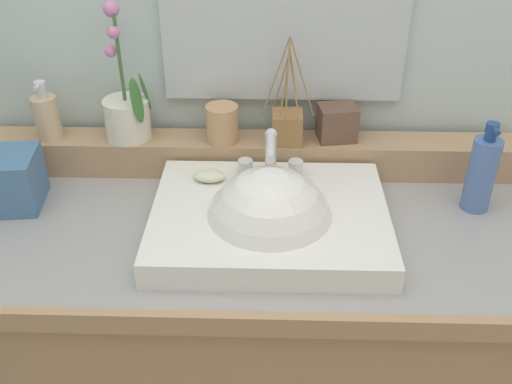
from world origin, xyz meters
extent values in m
cube|color=tan|center=(0.00, 0.00, 0.42)|extent=(1.31, 0.53, 0.84)
cube|color=#9B9B9B|center=(0.00, 0.00, 0.86)|extent=(1.33, 0.56, 0.04)
cube|color=tan|center=(0.00, -0.28, 0.86)|extent=(1.33, 0.02, 0.04)
cube|color=tan|center=(0.00, 0.22, 0.92)|extent=(1.26, 0.10, 0.09)
cube|color=white|center=(0.05, -0.03, 0.90)|extent=(0.48, 0.38, 0.06)
sphere|color=white|center=(0.05, -0.05, 0.89)|extent=(0.26, 0.26, 0.26)
cylinder|color=silver|center=(0.05, 0.10, 0.98)|extent=(0.02, 0.02, 0.10)
cylinder|color=silver|center=(0.05, 0.05, 1.03)|extent=(0.02, 0.11, 0.02)
sphere|color=silver|center=(0.05, 0.10, 1.03)|extent=(0.03, 0.03, 0.03)
cylinder|color=silver|center=(-0.01, 0.10, 0.95)|extent=(0.03, 0.03, 0.04)
cylinder|color=silver|center=(0.10, 0.10, 0.95)|extent=(0.03, 0.03, 0.04)
ellipsoid|color=beige|center=(-0.08, 0.07, 0.94)|extent=(0.07, 0.04, 0.02)
cylinder|color=silver|center=(-0.29, 0.22, 1.01)|extent=(0.11, 0.11, 0.09)
cylinder|color=tan|center=(-0.29, 0.22, 1.05)|extent=(0.09, 0.09, 0.01)
cylinder|color=#476B38|center=(-0.29, 0.22, 1.15)|extent=(0.01, 0.01, 0.20)
ellipsoid|color=#387033|center=(-0.24, 0.23, 1.07)|extent=(0.03, 0.03, 0.09)
ellipsoid|color=#387033|center=(-0.25, 0.18, 1.07)|extent=(0.04, 0.04, 0.10)
sphere|color=#CC7BB0|center=(-0.31, 0.23, 1.16)|extent=(0.03, 0.03, 0.03)
sphere|color=#CC7BB0|center=(-0.29, 0.22, 1.21)|extent=(0.03, 0.03, 0.03)
sphere|color=#CC7BB0|center=(-0.29, 0.23, 1.26)|extent=(0.03, 0.03, 0.03)
cylinder|color=#D5B38D|center=(-0.47, 0.21, 1.01)|extent=(0.06, 0.06, 0.10)
cylinder|color=silver|center=(-0.47, 0.21, 1.07)|extent=(0.02, 0.02, 0.02)
cylinder|color=silver|center=(-0.47, 0.21, 1.09)|extent=(0.03, 0.03, 0.02)
cylinder|color=silver|center=(-0.47, 0.19, 1.09)|extent=(0.01, 0.03, 0.01)
cylinder|color=tan|center=(-0.07, 0.21, 1.00)|extent=(0.08, 0.08, 0.09)
cube|color=#9C7040|center=(0.08, 0.21, 0.99)|extent=(0.07, 0.07, 0.07)
cylinder|color=#9E7A4C|center=(0.11, 0.21, 1.11)|extent=(0.06, 0.01, 0.19)
cylinder|color=#9E7A4C|center=(0.10, 0.22, 1.10)|extent=(0.03, 0.02, 0.16)
cylinder|color=#9E7A4C|center=(0.08, 0.23, 1.11)|extent=(0.01, 0.05, 0.19)
cylinder|color=#9E7A4C|center=(0.07, 0.22, 1.10)|extent=(0.04, 0.04, 0.15)
cylinder|color=#9E7A4C|center=(0.06, 0.21, 1.11)|extent=(0.06, 0.01, 0.19)
cylinder|color=#9E7A4C|center=(0.07, 0.19, 1.09)|extent=(0.02, 0.03, 0.14)
cylinder|color=#9E7A4C|center=(0.08, 0.19, 1.11)|extent=(0.01, 0.04, 0.18)
cylinder|color=#9E7A4C|center=(0.10, 0.19, 1.09)|extent=(0.03, 0.04, 0.14)
cube|color=brown|center=(0.20, 0.22, 1.00)|extent=(0.10, 0.08, 0.08)
cylinder|color=#5272B2|center=(0.50, 0.07, 0.96)|extent=(0.06, 0.06, 0.17)
cylinder|color=navy|center=(0.50, 0.07, 1.05)|extent=(0.02, 0.02, 0.02)
cylinder|color=navy|center=(0.50, 0.07, 1.07)|extent=(0.03, 0.03, 0.02)
cylinder|color=navy|center=(0.50, 0.05, 1.07)|extent=(0.01, 0.03, 0.01)
cube|color=teal|center=(-0.52, 0.06, 0.93)|extent=(0.14, 0.14, 0.12)
camera|label=1|loc=(0.05, -1.01, 1.60)|focal=41.31mm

